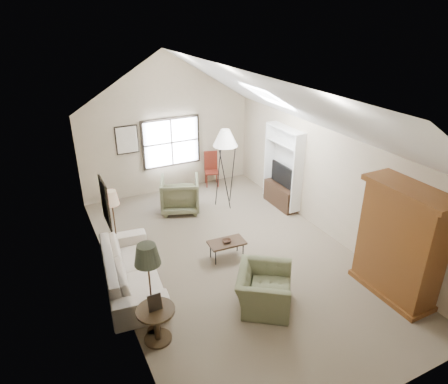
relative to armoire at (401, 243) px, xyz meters
name	(u,v)px	position (x,y,z in m)	size (l,w,h in m)	color
room_shell	(234,112)	(-2.18, 2.40, 2.11)	(5.01, 8.01, 4.00)	#756553
window	(171,142)	(-2.08, 6.36, 0.35)	(1.72, 0.08, 1.42)	black
skylight	(267,96)	(-0.88, 3.30, 2.12)	(0.80, 1.20, 0.52)	white
wall_art	(117,168)	(-4.06, 4.34, 0.63)	(1.97, 3.71, 0.88)	black
armoire	(401,243)	(0.00, 0.00, 0.00)	(0.60, 1.50, 2.20)	brown
tv_alcove	(283,166)	(0.16, 4.00, 0.05)	(0.32, 1.30, 2.10)	white
media_console	(280,196)	(0.14, 4.00, -0.80)	(0.34, 1.18, 0.60)	#382316
tv_panel	(282,175)	(0.14, 4.00, -0.18)	(0.05, 0.90, 0.55)	black
sofa	(131,269)	(-4.38, 2.43, -0.73)	(2.51, 0.98, 0.73)	beige
armchair_near	(264,289)	(-2.38, 0.79, -0.75)	(1.09, 0.95, 0.71)	#646C4B
armchair_far	(180,194)	(-2.39, 4.99, -0.64)	(0.98, 1.01, 0.92)	#6A6A4A
coffee_table	(227,250)	(-2.30, 2.43, -0.90)	(0.78, 0.44, 0.40)	#322014
bowl	(227,241)	(-2.30, 2.43, -0.68)	(0.19, 0.19, 0.05)	#3A2617
side_table	(157,325)	(-4.38, 0.83, -0.79)	(0.63, 0.63, 0.63)	#352615
side_chair	(212,169)	(-0.95, 6.10, -0.58)	(0.40, 0.40, 1.03)	maroon
tripod_lamp	(225,168)	(-1.19, 4.70, -0.01)	(0.63, 0.63, 2.18)	white
dark_lamp	(150,290)	(-4.38, 1.03, -0.23)	(0.42, 0.42, 1.75)	black
tan_lamp	(115,223)	(-4.38, 3.63, -0.31)	(0.31, 0.31, 1.57)	tan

